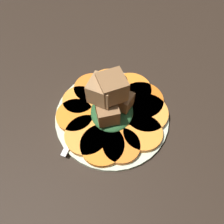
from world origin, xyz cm
name	(u,v)px	position (x,y,z in cm)	size (l,w,h in cm)	color
table_slab	(112,119)	(0.00, 0.00, 1.00)	(120.00, 120.00, 2.00)	black
plate	(112,116)	(0.00, 0.00, 2.52)	(25.11, 25.11, 1.05)	beige
carrot_slice_0	(79,101)	(-2.18, -7.81, 3.76)	(7.36, 7.36, 1.32)	orange
carrot_slice_1	(75,116)	(1.82, -7.85, 3.76)	(8.09, 8.09, 1.32)	orange
carrot_slice_2	(87,135)	(6.05, -4.45, 3.76)	(9.02, 9.02, 1.32)	orange
carrot_slice_3	(102,145)	(7.78, -0.91, 3.76)	(8.94, 8.94, 1.32)	orange
carrot_slice_4	(121,146)	(7.44, 2.89, 3.76)	(7.55, 7.55, 1.32)	orange
carrot_slice_5	(143,133)	(4.01, 6.95, 3.76)	(8.19, 8.19, 1.32)	orange
carrot_slice_6	(146,113)	(-0.91, 7.30, 3.76)	(9.73, 9.73, 1.32)	orange
carrot_slice_7	(141,101)	(-4.04, 6.18, 3.76)	(9.84, 9.84, 1.32)	orange
carrot_slice_8	(130,90)	(-6.63, 3.47, 3.76)	(9.64, 9.64, 1.32)	orange
carrot_slice_9	(109,85)	(-7.65, -1.70, 3.76)	(8.94, 8.94, 1.32)	orange
carrot_slice_10	(92,89)	(-5.91, -5.48, 3.76)	(8.43, 8.43, 1.32)	orange
center_pile	(110,103)	(0.29, -0.32, 7.96)	(10.20, 9.18, 12.13)	#235128
fork	(83,116)	(1.27, -6.18, 3.30)	(18.77, 5.75, 0.40)	silver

